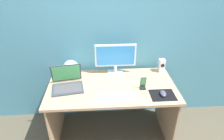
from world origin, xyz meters
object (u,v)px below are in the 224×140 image
keyboard_external (116,97)px  laptop (67,83)px  speaker_right (162,66)px  mouse (163,94)px  fishbowl (71,68)px  monitor (116,58)px  phone_in_dock (143,85)px

keyboard_external → laptop: bearing=153.8°
speaker_right → laptop: (-1.09, -0.26, -0.03)m
mouse → keyboard_external: bearing=-171.1°
speaker_right → mouse: bearing=-103.4°
keyboard_external → fishbowl: bearing=132.9°
keyboard_external → mouse: bearing=-0.7°
speaker_right → keyboard_external: bearing=-140.3°
monitor → laptop: (-0.53, -0.25, -0.16)m
mouse → phone_in_dock: phone_in_dock is taller
monitor → mouse: monitor is taller
keyboard_external → mouse: (0.47, 0.01, 0.02)m
keyboard_external → phone_in_dock: size_ratio=2.81×
monitor → phone_in_dock: monitor is taller
monitor → keyboard_external: (-0.03, -0.48, -0.20)m
laptop → keyboard_external: 0.55m
speaker_right → mouse: speaker_right is taller
speaker_right → keyboard_external: size_ratio=0.41×
laptop → keyboard_external: bearing=-24.1°
monitor → speaker_right: monitor is taller
mouse → phone_in_dock: size_ratio=0.72×
mouse → phone_in_dock: bearing=150.9°
fishbowl → phone_in_dock: (0.79, -0.35, -0.04)m
laptop → keyboard_external: laptop is taller
fishbowl → keyboard_external: size_ratio=0.47×
keyboard_external → mouse: 0.47m
monitor → laptop: bearing=-154.5°
fishbowl → mouse: bearing=-26.4°
monitor → mouse: size_ratio=4.70×
laptop → fishbowl: bearing=87.8°
laptop → mouse: size_ratio=3.58×
fishbowl → keyboard_external: 0.70m
monitor → speaker_right: 0.57m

